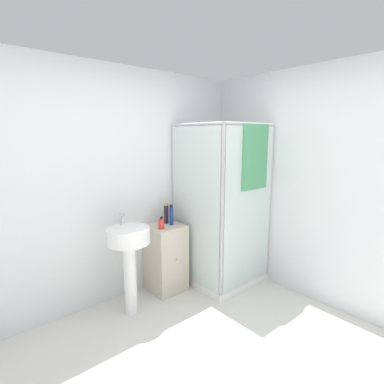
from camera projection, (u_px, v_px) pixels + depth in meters
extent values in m
cube|color=silver|center=(107.00, 188.00, 3.13)|extent=(6.40, 0.06, 2.50)
cube|color=silver|center=(345.00, 191.00, 2.95)|extent=(0.06, 6.40, 2.50)
cube|color=white|center=(220.00, 275.00, 3.81)|extent=(0.86, 0.86, 0.09)
cylinder|color=#B2B2B7|center=(220.00, 195.00, 4.21)|extent=(0.04, 0.04, 1.93)
cylinder|color=#B2B2B7|center=(174.00, 204.00, 3.68)|extent=(0.04, 0.04, 1.93)
cylinder|color=#B2B2B7|center=(269.00, 205.00, 3.60)|extent=(0.04, 0.04, 1.93)
cylinder|color=#B2B2B7|center=(222.00, 217.00, 3.07)|extent=(0.04, 0.04, 1.93)
cylinder|color=#B2B2B7|center=(251.00, 124.00, 3.16)|extent=(0.82, 0.04, 0.04)
cylinder|color=#B2B2B7|center=(199.00, 126.00, 3.77)|extent=(0.82, 0.04, 0.04)
cylinder|color=#B2B2B7|center=(196.00, 124.00, 3.20)|extent=(0.04, 0.82, 0.04)
cylinder|color=#B2B2B7|center=(245.00, 126.00, 3.73)|extent=(0.04, 0.82, 0.04)
cube|color=silver|center=(248.00, 209.00, 3.32)|extent=(0.78, 0.01, 1.80)
cube|color=silver|center=(195.00, 208.00, 3.36)|extent=(0.01, 0.78, 1.80)
cylinder|color=#B7BABF|center=(213.00, 209.00, 4.06)|extent=(0.02, 0.02, 1.44)
cylinder|color=#B7BABF|center=(217.00, 154.00, 3.89)|extent=(0.07, 0.07, 0.04)
cube|color=#4C9966|center=(255.00, 157.00, 3.24)|extent=(0.40, 0.03, 0.70)
cube|color=beige|center=(166.00, 258.00, 3.48)|extent=(0.38, 0.39, 0.78)
sphere|color=gold|center=(177.00, 260.00, 3.32)|extent=(0.02, 0.02, 0.02)
cylinder|color=white|center=(130.00, 278.00, 3.01)|extent=(0.13, 0.13, 0.75)
cylinder|color=white|center=(128.00, 236.00, 2.92)|extent=(0.42, 0.42, 0.15)
cylinder|color=#B7BABF|center=(121.00, 219.00, 3.01)|extent=(0.02, 0.02, 0.13)
cube|color=#B7BABF|center=(122.00, 214.00, 2.97)|extent=(0.02, 0.07, 0.02)
cylinder|color=red|center=(161.00, 224.00, 3.27)|extent=(0.07, 0.07, 0.11)
cylinder|color=black|center=(161.00, 218.00, 3.26)|extent=(0.02, 0.02, 0.02)
cube|color=black|center=(162.00, 217.00, 3.24)|extent=(0.02, 0.04, 0.01)
cylinder|color=#281E33|center=(166.00, 214.00, 3.48)|extent=(0.05, 0.05, 0.21)
cylinder|color=gold|center=(166.00, 204.00, 3.45)|extent=(0.05, 0.05, 0.02)
cylinder|color=navy|center=(171.00, 216.00, 3.41)|extent=(0.04, 0.04, 0.21)
cylinder|color=black|center=(171.00, 206.00, 3.39)|extent=(0.04, 0.04, 0.02)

